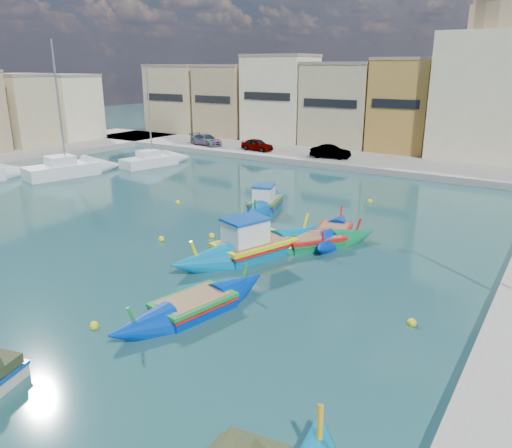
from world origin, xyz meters
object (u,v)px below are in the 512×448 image
Objects in this scene: luzzu_green at (332,235)px; yacht_midnorth at (82,168)px; church_block at (496,77)px; luzzu_cyan_mid at (313,242)px; luzzu_blue_cabin at (265,204)px; luzzu_turquoise_cabin at (254,248)px; luzzu_blue_south at (194,307)px; yacht_north at (163,160)px.

yacht_midnorth reaches higher than luzzu_green.
luzzu_green is at bearing -96.03° from church_block.
luzzu_cyan_mid is 0.58× the size of yacht_midnorth.
luzzu_blue_cabin is 1.07× the size of luzzu_green.
church_block is at bearing 80.91° from luzzu_turquoise_cabin.
yacht_midnorth reaches higher than luzzu_turquoise_cabin.
luzzu_blue_south is 32.49m from yacht_north.
luzzu_blue_cabin reaches higher than luzzu_green.
church_block is 1.84× the size of yacht_north.
luzzu_turquoise_cabin reaches higher than luzzu_green.
luzzu_blue_cabin is 0.95× the size of luzzu_blue_south.
yacht_north is at bearing 68.72° from yacht_midnorth.
luzzu_blue_south is at bearing -93.63° from luzzu_cyan_mid.
luzzu_green is 27.17m from yacht_midnorth.
luzzu_turquoise_cabin is 6.83m from luzzu_blue_south.
yacht_north is at bearing 154.42° from luzzu_blue_cabin.
yacht_north is (-17.27, 8.27, 0.09)m from luzzu_blue_cabin.
church_block reaches higher than luzzu_green.
church_block is 40.65m from yacht_midnorth.
church_block is at bearing 69.90° from luzzu_blue_cabin.
yacht_midnorth is (-24.48, 8.69, 0.10)m from luzzu_turquoise_cabin.
luzzu_turquoise_cabin is 9.07m from luzzu_blue_cabin.
luzzu_cyan_mid reaches higher than luzzu_green.
luzzu_blue_south reaches higher than luzzu_green.
luzzu_turquoise_cabin is 0.83× the size of yacht_midnorth.
church_block reaches higher than yacht_north.
church_block is 2.66× the size of luzzu_green.
luzzu_turquoise_cabin is 3.51m from luzzu_cyan_mid.
luzzu_cyan_mid is at bearing -39.35° from luzzu_blue_cabin.
luzzu_turquoise_cabin is 1.44× the size of luzzu_green.
luzzu_green is (-3.20, -30.23, -8.17)m from church_block.
luzzu_blue_south is (-0.60, -9.49, -0.00)m from luzzu_cyan_mid.
church_block is 2.34× the size of luzzu_blue_south.
luzzu_blue_cabin is 1.05× the size of luzzu_cyan_mid.
luzzu_turquoise_cabin is (-5.58, -34.89, -8.01)m from church_block.
yacht_midnorth is at bearing 167.54° from luzzu_cyan_mid.
yacht_midnorth is at bearing 178.08° from luzzu_blue_cabin.
yacht_north is (-27.10, -18.61, -8.00)m from church_block.
yacht_midnorth is (-20.22, 0.68, 0.17)m from luzzu_blue_cabin.
church_block is 29.74m from luzzu_blue_cabin.
luzzu_green is (2.39, 4.65, -0.16)m from luzzu_turquoise_cabin.
yacht_midnorth is (-30.06, -26.19, -7.91)m from church_block.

